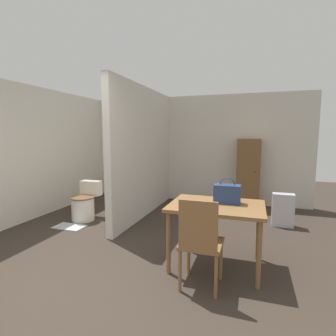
{
  "coord_description": "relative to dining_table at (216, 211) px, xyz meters",
  "views": [
    {
      "loc": [
        1.59,
        -2.04,
        1.58
      ],
      "look_at": [
        0.32,
        1.83,
        1.07
      ],
      "focal_mm": 28.0,
      "sensor_mm": 36.0,
      "label": 1
    }
  ],
  "objects": [
    {
      "name": "ground_plane",
      "position": [
        -1.19,
        -1.02,
        -0.68
      ],
      "size": [
        16.0,
        16.0,
        0.0
      ],
      "primitive_type": "plane",
      "color": "#382D26"
    },
    {
      "name": "wall_back",
      "position": [
        -1.19,
        3.15,
        0.57
      ],
      "size": [
        5.7,
        0.12,
        2.5
      ],
      "color": "beige",
      "rests_on": "ground_plane"
    },
    {
      "name": "wall_left",
      "position": [
        -3.61,
        1.04,
        0.57
      ],
      "size": [
        0.12,
        5.11,
        2.5
      ],
      "color": "beige",
      "rests_on": "ground_plane"
    },
    {
      "name": "partition_wall",
      "position": [
        -1.65,
        1.7,
        0.57
      ],
      "size": [
        0.12,
        2.78,
        2.5
      ],
      "color": "beige",
      "rests_on": "ground_plane"
    },
    {
      "name": "dining_table",
      "position": [
        0.0,
        0.0,
        0.0
      ],
      "size": [
        1.1,
        0.8,
        0.77
      ],
      "color": "brown",
      "rests_on": "ground_plane"
    },
    {
      "name": "wooden_chair",
      "position": [
        -0.09,
        -0.54,
        -0.16
      ],
      "size": [
        0.43,
        0.43,
        0.97
      ],
      "rotation": [
        0.0,
        0.0,
        -0.01
      ],
      "color": "brown",
      "rests_on": "ground_plane"
    },
    {
      "name": "toilet",
      "position": [
        -2.6,
        1.02,
        -0.39
      ],
      "size": [
        0.44,
        0.59,
        0.7
      ],
      "color": "silver",
      "rests_on": "ground_plane"
    },
    {
      "name": "handbag",
      "position": [
        0.11,
        0.1,
        0.2
      ],
      "size": [
        0.31,
        0.16,
        0.32
      ],
      "color": "navy",
      "rests_on": "dining_table"
    },
    {
      "name": "wooden_cabinet",
      "position": [
        0.3,
        2.85,
        0.07
      ],
      "size": [
        0.48,
        0.45,
        1.51
      ],
      "color": "brown",
      "rests_on": "ground_plane"
    },
    {
      "name": "bath_mat",
      "position": [
        -2.6,
        0.57,
        -0.68
      ],
      "size": [
        0.53,
        0.31,
        0.01
      ],
      "color": "#B2BCC6",
      "rests_on": "ground_plane"
    },
    {
      "name": "space_heater",
      "position": [
        0.92,
        1.79,
        -0.39
      ],
      "size": [
        0.36,
        0.19,
        0.58
      ],
      "color": "#BCBCC1",
      "rests_on": "ground_plane"
    }
  ]
}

